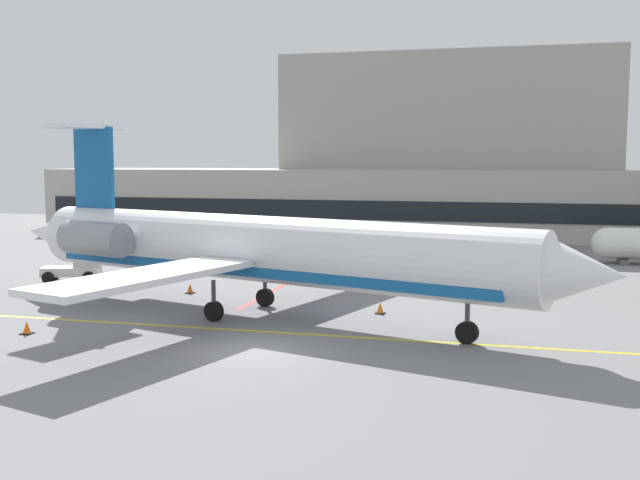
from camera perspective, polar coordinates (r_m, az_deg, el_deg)
ground at (r=29.23m, az=-5.11°, el=-8.55°), size 120.00×120.00×0.11m
terminal_building at (r=74.78m, az=5.53°, el=5.55°), size 61.82×13.46×17.40m
regional_jet at (r=35.41m, az=-5.05°, el=-0.67°), size 31.90×23.64×9.11m
baggage_tug at (r=47.63m, az=-17.90°, el=-1.96°), size 3.64×2.58×1.87m
safety_cone_alpha at (r=36.17m, az=4.57°, el=-5.19°), size 0.47×0.47×0.55m
safety_cone_bravo at (r=42.01m, az=-9.78°, el=-3.66°), size 0.47×0.47×0.55m
safety_cone_charlie at (r=34.29m, az=-21.28°, el=-6.23°), size 0.47×0.47×0.55m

